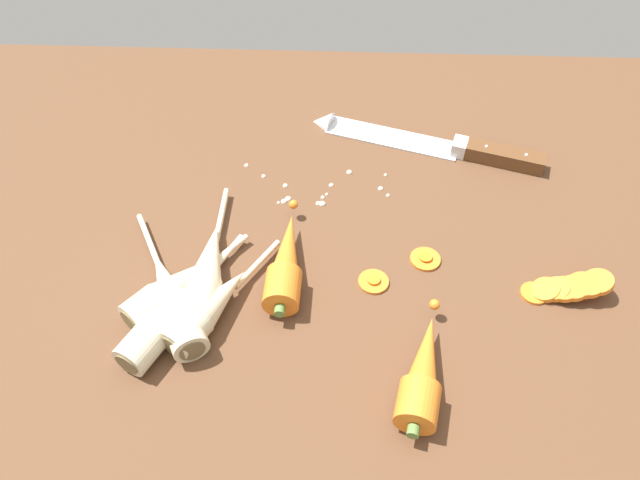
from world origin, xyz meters
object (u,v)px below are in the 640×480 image
object	(u,v)px
parsnip_back	(208,269)
parsnip_outer	(210,308)
parsnip_front	(171,290)
carrot_slice_stack	(569,288)
carrot_slice_stray_mid	(374,281)
carrot_slice_stray_near	(425,258)
whole_carrot_second	(423,373)
parsnip_mid_right	(172,299)
whole_carrot	(286,262)
chefs_knife	(420,141)
parsnip_mid_left	(169,316)

from	to	relation	value
parsnip_back	parsnip_outer	distance (cm)	5.66
parsnip_front	carrot_slice_stack	size ratio (longest dim) A/B	1.50
parsnip_outer	carrot_slice_stray_mid	xyz separation A→B (cm)	(18.39, 5.84, -1.62)
carrot_slice_stack	carrot_slice_stray_near	world-z (taller)	carrot_slice_stack
whole_carrot_second	parsnip_mid_right	world-z (taller)	whole_carrot_second
whole_carrot	carrot_slice_stray_mid	xyz separation A→B (cm)	(10.46, -1.00, -1.74)
carrot_slice_stray_mid	carrot_slice_stack	bearing A→B (deg)	-1.95
chefs_knife	parsnip_mid_right	distance (cm)	43.44
whole_carrot_second	parsnip_back	bearing A→B (deg)	152.22
parsnip_back	whole_carrot_second	bearing A→B (deg)	-27.78
parsnip_mid_left	carrot_slice_stray_mid	xyz separation A→B (cm)	(22.74, 7.12, -1.62)
chefs_knife	parsnip_outer	bearing A→B (deg)	-128.69
parsnip_mid_left	parsnip_back	distance (cm)	7.53
parsnip_front	carrot_slice_stray_mid	xyz separation A→B (cm)	(23.29, 3.53, -1.62)
parsnip_mid_right	carrot_slice_stray_near	world-z (taller)	parsnip_mid_right
whole_carrot_second	parsnip_front	size ratio (longest dim) A/B	1.05
whole_carrot_second	carrot_slice_stray_near	xyz separation A→B (cm)	(1.80, 16.81, -1.74)
whole_carrot	parsnip_back	world-z (taller)	whole_carrot
chefs_knife	parsnip_mid_right	xyz separation A→B (cm)	(-30.21, -31.19, 1.33)
parsnip_outer	carrot_slice_stray_mid	world-z (taller)	parsnip_outer
parsnip_mid_right	carrot_slice_stray_mid	world-z (taller)	parsnip_mid_right
whole_carrot_second	parsnip_mid_left	xyz separation A→B (cm)	(-27.38, 5.92, -0.12)
parsnip_outer	carrot_slice_stack	bearing A→B (deg)	7.07
parsnip_mid_right	carrot_slice_stack	world-z (taller)	parsnip_mid_right
parsnip_mid_right	parsnip_back	xyz separation A→B (cm)	(3.28, 4.55, 0.00)
whole_carrot	parsnip_outer	xyz separation A→B (cm)	(-7.94, -6.85, -0.12)
whole_carrot	whole_carrot_second	bearing A→B (deg)	-42.93
carrot_slice_stray_near	carrot_slice_stray_mid	distance (cm)	7.47
whole_carrot	carrot_slice_stray_mid	distance (cm)	10.65
parsnip_mid_left	carrot_slice_stack	distance (cm)	45.70
parsnip_mid_left	parsnip_outer	size ratio (longest dim) A/B	1.16
whole_carrot	parsnip_front	world-z (taller)	whole_carrot
parsnip_mid_right	parsnip_back	world-z (taller)	same
whole_carrot_second	parsnip_front	xyz separation A→B (cm)	(-27.93, 9.50, -0.12)
parsnip_front	parsnip_back	world-z (taller)	same
chefs_knife	parsnip_mid_right	size ratio (longest dim) A/B	1.60
parsnip_outer	parsnip_front	bearing A→B (deg)	154.77
whole_carrot_second	parsnip_mid_left	bearing A→B (deg)	167.80
parsnip_front	whole_carrot	bearing A→B (deg)	19.47
parsnip_mid_left	whole_carrot_second	bearing A→B (deg)	-12.20
parsnip_outer	carrot_slice_stray_mid	bearing A→B (deg)	17.62
parsnip_mid_right	parsnip_outer	distance (cm)	4.54
parsnip_mid_left	carrot_slice_stack	bearing A→B (deg)	7.99
parsnip_mid_right	parsnip_outer	xyz separation A→B (cm)	(4.43, -0.99, 0.00)
whole_carrot	whole_carrot_second	xyz separation A→B (cm)	(15.09, -14.04, 0.00)
chefs_knife	whole_carrot_second	world-z (taller)	whole_carrot_second
whole_carrot	chefs_knife	bearing A→B (deg)	54.86
carrot_slice_stack	parsnip_mid_right	bearing A→B (deg)	-174.85
whole_carrot_second	parsnip_mid_right	distance (cm)	28.66
parsnip_mid_right	parsnip_mid_left	bearing A→B (deg)	-87.86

